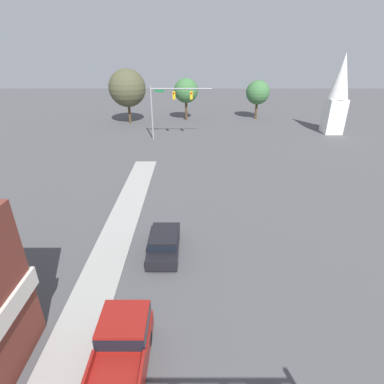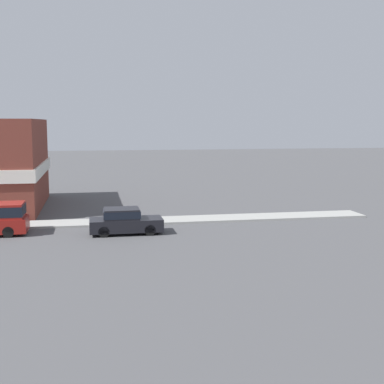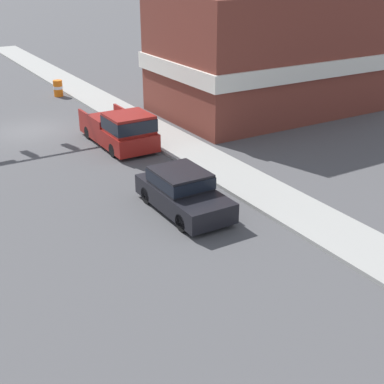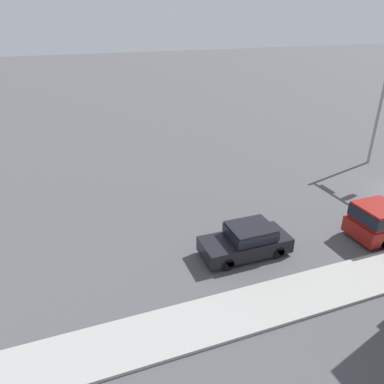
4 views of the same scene
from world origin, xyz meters
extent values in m
cylinder|color=gray|center=(5.52, -2.01, 3.84)|extent=(0.22, 0.22, 7.69)
cylinder|color=black|center=(-2.99, 14.35, 0.33)|extent=(0.22, 0.66, 0.66)
cylinder|color=black|center=(-1.30, 14.35, 0.33)|extent=(0.22, 0.66, 0.66)
cylinder|color=black|center=(-2.99, 11.65, 0.33)|extent=(0.22, 0.66, 0.66)
cylinder|color=black|center=(-1.30, 11.65, 0.33)|extent=(0.22, 0.66, 0.66)
cube|color=black|center=(-2.15, 13.00, 0.55)|extent=(1.91, 4.35, 0.74)
cube|color=black|center=(-2.15, 12.74, 1.23)|extent=(1.76, 2.09, 0.62)
cube|color=black|center=(-2.15, 12.74, 1.23)|extent=(1.78, 2.17, 0.43)
cylinder|color=black|center=(-2.27, 6.18, 0.33)|extent=(0.22, 0.66, 0.66)
cube|color=maroon|center=(-3.23, 5.98, 1.47)|extent=(2.03, 1.99, 0.87)
cube|color=black|center=(-3.23, 5.98, 1.47)|extent=(2.05, 2.07, 0.61)
camera|label=1|loc=(-0.33, -3.06, 12.17)|focal=28.00mm
camera|label=2|loc=(29.70, 11.03, 6.66)|focal=50.00mm
camera|label=3|loc=(6.97, 28.63, 8.81)|focal=50.00mm
camera|label=4|loc=(-15.60, 20.78, 10.81)|focal=35.00mm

